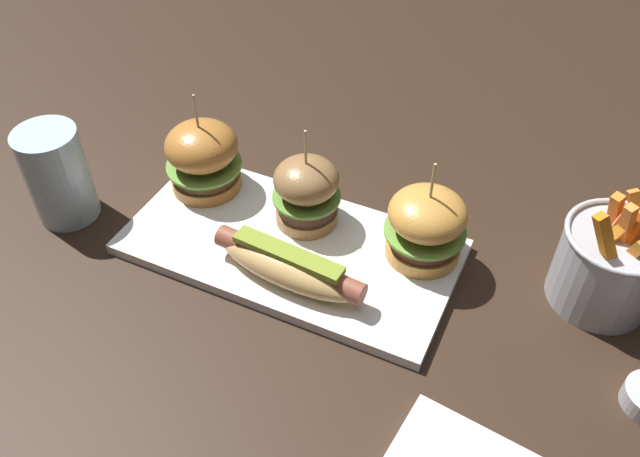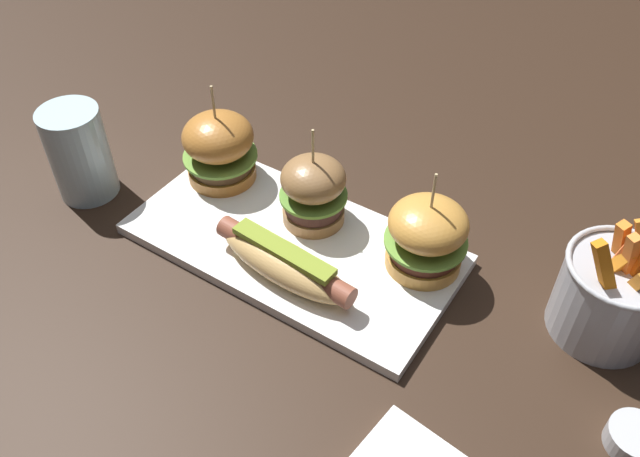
# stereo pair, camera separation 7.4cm
# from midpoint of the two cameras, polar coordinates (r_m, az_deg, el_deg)

# --- Properties ---
(ground_plane) EXTENTS (3.00, 3.00, 0.00)m
(ground_plane) POSITION_cam_midpoint_polar(r_m,az_deg,el_deg) (0.79, 0.28, -1.85)
(ground_plane) COLOR black
(platter_main) EXTENTS (0.39, 0.20, 0.01)m
(platter_main) POSITION_cam_midpoint_polar(r_m,az_deg,el_deg) (0.79, 0.29, -1.50)
(platter_main) COLOR white
(platter_main) RESTS_ON ground
(hot_dog) EXTENTS (0.19, 0.07, 0.04)m
(hot_dog) POSITION_cam_midpoint_polar(r_m,az_deg,el_deg) (0.73, -0.25, -3.09)
(hot_dog) COLOR tan
(hot_dog) RESTS_ON platter_main
(slider_left) EXTENTS (0.10, 0.10, 0.14)m
(slider_left) POSITION_cam_midpoint_polar(r_m,az_deg,el_deg) (0.85, -6.31, 6.93)
(slider_left) COLOR #B26F2E
(slider_left) RESTS_ON platter_main
(slider_center) EXTENTS (0.08, 0.08, 0.13)m
(slider_center) POSITION_cam_midpoint_polar(r_m,az_deg,el_deg) (0.78, 2.17, 3.18)
(slider_center) COLOR olive
(slider_center) RESTS_ON platter_main
(slider_right) EXTENTS (0.09, 0.09, 0.13)m
(slider_right) POSITION_cam_midpoint_polar(r_m,az_deg,el_deg) (0.74, 12.12, -0.75)
(slider_right) COLOR gold
(slider_right) RESTS_ON platter_main
(fries_bucket) EXTENTS (0.11, 0.11, 0.15)m
(fries_bucket) POSITION_cam_midpoint_polar(r_m,az_deg,el_deg) (0.75, 26.79, -5.27)
(fries_bucket) COLOR #A8AAB2
(fries_bucket) RESTS_ON ground
(sauce_ramekin) EXTENTS (0.05, 0.05, 0.02)m
(sauce_ramekin) POSITION_cam_midpoint_polar(r_m,az_deg,el_deg) (0.71, 28.62, -15.94)
(sauce_ramekin) COLOR #B7BABF
(sauce_ramekin) RESTS_ON ground
(water_glass) EXTENTS (0.08, 0.08, 0.12)m
(water_glass) POSITION_cam_midpoint_polar(r_m,az_deg,el_deg) (0.87, -18.02, 6.18)
(water_glass) COLOR silver
(water_glass) RESTS_ON ground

